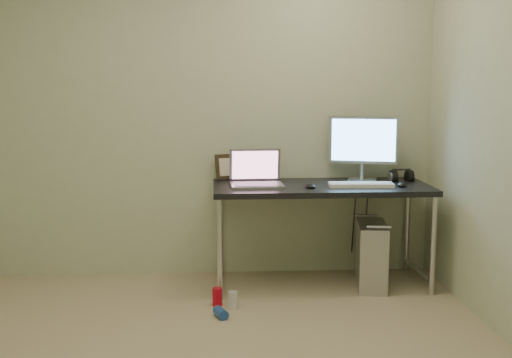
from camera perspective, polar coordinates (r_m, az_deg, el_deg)
The scene contains 16 objects.
wall_back at distance 4.93m, azimuth -4.56°, elevation 5.77°, with size 3.50×0.02×2.50m, color beige.
desk at distance 4.71m, azimuth 5.80°, elevation -1.47°, with size 1.57×0.69×0.75m.
tower_computer at distance 4.79m, azimuth 10.21°, elevation -6.68°, with size 0.26×0.48×0.50m.
cable_a at distance 5.11m, azimuth 8.68°, elevation -3.83°, with size 0.01×0.01×0.70m, color black.
cable_b at distance 5.11m, azimuth 9.71°, elevation -4.07°, with size 0.01×0.01×0.72m, color black.
can_red at distance 4.39m, azimuth -3.46°, elevation -10.41°, with size 0.07×0.07×0.12m, color red.
can_white at distance 4.34m, azimuth -2.08°, elevation -10.70°, with size 0.06×0.06×0.12m, color silver.
can_blue at distance 4.19m, azimuth -3.15°, elevation -11.80°, with size 0.06×0.06×0.12m, color #214AA1.
laptop at distance 4.63m, azimuth 0.01°, elevation 0.16°, with size 0.38×0.32×0.26m.
monitor at distance 4.91m, azimuth 9.48°, elevation 3.18°, with size 0.51×0.20×0.49m.
keyboard at distance 4.65m, azimuth 9.31°, elevation -0.51°, with size 0.46×0.15×0.03m, color white.
mouse_right at distance 4.72m, azimuth 12.83°, elevation -0.42°, with size 0.07×0.11×0.04m, color black.
mouse_left at distance 4.55m, azimuth 4.84°, elevation -0.54°, with size 0.07×0.12×0.04m, color black.
headphones at distance 4.97m, azimuth 12.79°, elevation 0.18°, with size 0.18×0.11×0.12m.
picture_frame at distance 4.94m, azimuth -2.25°, elevation 1.11°, with size 0.24×0.03×0.20m, color black.
webcam at distance 4.88m, azimuth 1.05°, elevation 0.89°, with size 0.04×0.03×0.12m.
Camera 1 is at (0.07, -3.17, 1.49)m, focal length 45.00 mm.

